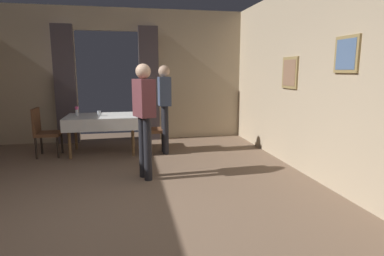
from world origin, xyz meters
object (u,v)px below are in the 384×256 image
Objects in this scene: chair_mid_left at (44,130)px; person_waiter_by_doorway at (164,102)px; dining_table_mid at (102,120)px; glass_mid_b at (99,113)px; person_diner_standing_aside at (144,112)px; chair_mid_right at (158,126)px; flower_vase_mid at (77,111)px.

chair_mid_left is 0.54× the size of person_waiter_by_doorway.
glass_mid_b is at bearing -144.10° from dining_table_mid.
dining_table_mid is 1.92m from person_diner_standing_aside.
dining_table_mid is 0.81× the size of person_diner_standing_aside.
person_waiter_by_doorway reaches higher than dining_table_mid.
glass_mid_b is at bearing 115.06° from person_diner_standing_aside.
chair_mid_right is 0.55m from person_waiter_by_doorway.
person_waiter_by_doorway is at bearing -4.76° from chair_mid_left.
chair_mid_right is at bearing -5.80° from dining_table_mid.
person_diner_standing_aside is at bearing -66.85° from dining_table_mid.
person_waiter_by_doorway is at bearing -12.47° from dining_table_mid.
chair_mid_right is at bearing -0.88° from chair_mid_left.
flower_vase_mid is at bearing 169.58° from person_waiter_by_doorway.
flower_vase_mid is 0.44m from glass_mid_b.
person_diner_standing_aside is at bearing -64.94° from glass_mid_b.
chair_mid_left is at bearing -175.95° from dining_table_mid.
chair_mid_left is at bearing -177.84° from glass_mid_b.
glass_mid_b is (0.43, -0.08, -0.05)m from flower_vase_mid.
chair_mid_right is 1.60m from flower_vase_mid.
chair_mid_right is 1.73m from person_diner_standing_aside.
glass_mid_b is at bearing -10.71° from flower_vase_mid.
chair_mid_right is 1.00× the size of chair_mid_left.
person_diner_standing_aside is at bearing -55.55° from flower_vase_mid.
chair_mid_left is at bearing 137.69° from person_diner_standing_aside.
person_waiter_by_doorway is at bearing -10.42° from flower_vase_mid.
person_diner_standing_aside is at bearing -42.31° from chair_mid_left.
person_diner_standing_aside is at bearing -107.58° from person_waiter_by_doorway.
chair_mid_right reaches higher than glass_mid_b.
chair_mid_left reaches higher than dining_table_mid.
dining_table_mid is 7.36× the size of flower_vase_mid.
person_waiter_by_doorway is (1.26, -0.23, 0.23)m from glass_mid_b.
dining_table_mid is 0.52m from flower_vase_mid.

